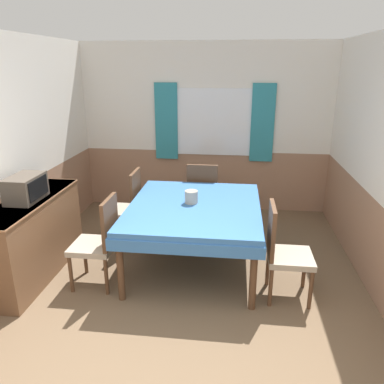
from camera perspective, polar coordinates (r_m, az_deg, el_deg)
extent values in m
cube|color=white|center=(5.91, 2.05, 14.12)|extent=(4.26, 0.05, 1.65)
cube|color=#9E755B|center=(6.15, 1.91, 1.96)|extent=(4.26, 0.05, 0.95)
cube|color=white|center=(5.90, 3.34, 10.56)|extent=(1.28, 0.01, 1.03)
cube|color=teal|center=(5.97, -3.94, 10.64)|extent=(0.35, 0.03, 1.18)
cube|color=teal|center=(5.88, 10.70, 10.24)|extent=(0.35, 0.03, 1.18)
cube|color=white|center=(4.65, -25.57, 11.06)|extent=(0.05, 4.24, 1.65)
cube|color=#9E755B|center=(4.95, -23.47, -3.92)|extent=(0.05, 4.24, 0.95)
cube|color=#9E755B|center=(4.55, 25.08, -6.17)|extent=(0.05, 4.24, 0.95)
cube|color=#386BA8|center=(4.22, 0.37, -2.33)|extent=(1.46, 1.69, 0.06)
cube|color=#386BA8|center=(4.25, 0.37, -3.46)|extent=(1.49, 1.72, 0.12)
cylinder|color=brown|center=(3.84, -10.86, -11.34)|extent=(0.07, 0.07, 0.71)
cylinder|color=brown|center=(3.68, 9.32, -12.61)|extent=(0.07, 0.07, 0.71)
cylinder|color=brown|center=(5.16, -5.86, -2.93)|extent=(0.07, 0.07, 0.71)
cylinder|color=brown|center=(5.05, 8.71, -3.56)|extent=(0.07, 0.07, 0.71)
cylinder|color=brown|center=(4.15, -17.97, -11.82)|extent=(0.04, 0.04, 0.41)
cylinder|color=brown|center=(4.45, -15.97, -9.42)|extent=(0.04, 0.04, 0.41)
cylinder|color=brown|center=(4.02, -12.91, -12.44)|extent=(0.04, 0.04, 0.41)
cylinder|color=brown|center=(4.32, -11.25, -9.89)|extent=(0.04, 0.04, 0.41)
cube|color=tan|center=(4.12, -14.80, -7.98)|extent=(0.44, 0.44, 0.06)
cube|color=brown|center=(3.93, -12.42, -4.50)|extent=(0.04, 0.42, 0.51)
cylinder|color=brown|center=(4.98, -13.22, -6.04)|extent=(0.04, 0.04, 0.41)
cylinder|color=brown|center=(5.31, -11.86, -4.34)|extent=(0.04, 0.04, 0.41)
cylinder|color=brown|center=(4.87, -8.98, -6.35)|extent=(0.04, 0.04, 0.41)
cylinder|color=brown|center=(5.20, -7.87, -4.59)|extent=(0.04, 0.04, 0.41)
cube|color=tan|center=(4.99, -10.64, -2.82)|extent=(0.44, 0.44, 0.06)
cube|color=brown|center=(4.84, -8.58, 0.21)|extent=(0.04, 0.42, 0.51)
cylinder|color=brown|center=(5.65, -0.04, -2.45)|extent=(0.04, 0.04, 0.41)
cylinder|color=brown|center=(5.62, 3.81, -2.61)|extent=(0.04, 0.04, 0.41)
cylinder|color=brown|center=(5.30, -0.53, -3.93)|extent=(0.04, 0.04, 0.41)
cylinder|color=brown|center=(5.27, 3.58, -4.11)|extent=(0.04, 0.04, 0.41)
cube|color=tan|center=(5.38, 1.73, -0.91)|extent=(0.44, 0.44, 0.06)
cube|color=brown|center=(5.09, 1.55, 1.37)|extent=(0.42, 0.04, 0.51)
cylinder|color=brown|center=(4.21, 16.73, -11.26)|extent=(0.04, 0.04, 0.41)
cylinder|color=brown|center=(3.89, 17.63, -14.04)|extent=(0.04, 0.04, 0.41)
cylinder|color=brown|center=(4.15, 11.47, -11.19)|extent=(0.04, 0.04, 0.41)
cylinder|color=brown|center=(3.83, 11.88, -14.03)|extent=(0.04, 0.04, 0.41)
cube|color=tan|center=(3.90, 14.72, -9.61)|extent=(0.44, 0.44, 0.06)
cube|color=brown|center=(3.75, 12.04, -5.69)|extent=(0.04, 0.42, 0.51)
cube|color=brown|center=(4.51, -23.02, -6.43)|extent=(0.44, 1.53, 0.90)
cube|color=#8C5F3F|center=(4.36, -23.75, -1.18)|extent=(0.46, 1.55, 0.02)
cube|color=#51473D|center=(4.30, -24.03, 0.55)|extent=(0.28, 0.46, 0.27)
cube|color=black|center=(4.23, -22.36, 0.55)|extent=(0.01, 0.37, 0.20)
cylinder|color=#A39989|center=(4.24, -0.10, -0.74)|extent=(0.15, 0.15, 0.14)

